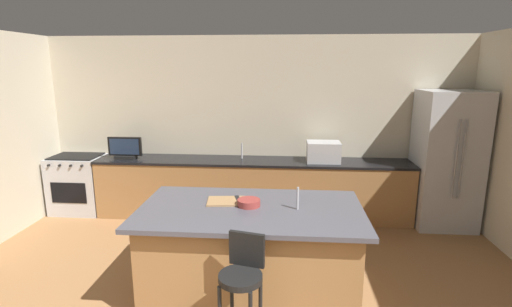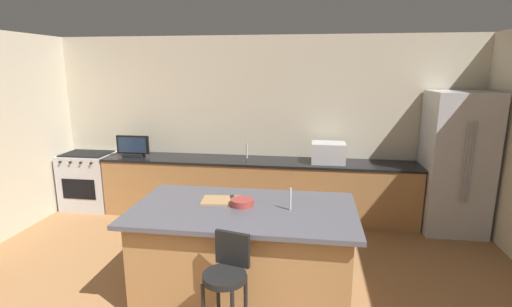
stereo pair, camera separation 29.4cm
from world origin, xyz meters
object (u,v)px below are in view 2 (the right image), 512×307
fruit_bowl (242,202)px  cutting_board (221,200)px  kitchen_island (244,251)px  microwave (328,153)px  range_oven (89,180)px  refrigerator (455,163)px  tv_monitor (133,147)px  bar_stool_center (227,285)px  tv_remote (233,199)px

fruit_bowl → cutting_board: fruit_bowl is taller
kitchen_island → microwave: 2.34m
kitchen_island → microwave: size_ratio=4.48×
range_oven → cutting_board: cutting_board is taller
refrigerator → tv_monitor: (-4.71, 0.03, 0.07)m
fruit_bowl → range_oven: bearing=144.9°
tv_monitor → cutting_board: (1.86, -1.90, -0.10)m
bar_stool_center → refrigerator: bearing=61.0°
microwave → fruit_bowl: 2.24m
range_oven → microwave: microwave is taller
refrigerator → cutting_board: size_ratio=5.08×
range_oven → tv_remote: size_ratio=5.35×
cutting_board → tv_remote: bearing=33.0°
tv_remote → microwave: bearing=44.3°
microwave → tv_remote: (-1.03, -1.89, -0.09)m
range_oven → fruit_bowl: 3.59m
tv_monitor → tv_remote: size_ratio=3.01×
bar_stool_center → cutting_board: 1.04m
range_oven → tv_monitor: size_ratio=1.78×
tv_remote → fruit_bowl: bearing=-68.0°
range_oven → microwave: 3.86m
kitchen_island → microwave: bearing=67.3°
refrigerator → tv_remote: 3.29m
tv_monitor → microwave: bearing=1.0°
cutting_board → bar_stool_center: bearing=-74.6°
range_oven → microwave: bearing=0.0°
refrigerator → tv_monitor: bearing=179.7°
refrigerator → fruit_bowl: 3.28m
microwave → tv_monitor: (-2.99, -0.05, 0.00)m
microwave → fruit_bowl: (-0.90, -2.05, -0.07)m
bar_stool_center → cutting_board: size_ratio=2.61×
bar_stool_center → microwave: bearing=86.8°
range_oven → fruit_bowl: size_ratio=4.06×
tv_monitor → tv_remote: tv_monitor is taller
range_oven → bar_stool_center: 4.14m
microwave → cutting_board: microwave is taller
microwave → bar_stool_center: size_ratio=0.48×
refrigerator → fruit_bowl: size_ratio=8.68×
bar_stool_center → tv_monitor: bearing=140.0°
tv_remote → tv_monitor: bearing=119.7°
kitchen_island → tv_remote: (-0.15, 0.21, 0.47)m
tv_remote → cutting_board: size_ratio=0.44×
microwave → tv_remote: microwave is taller
refrigerator → tv_monitor: refrigerator is taller
kitchen_island → tv_remote: bearing=125.6°
fruit_bowl → cutting_board: size_ratio=0.59×
range_oven → bar_stool_center: bar_stool_center is taller
kitchen_island → range_oven: bearing=144.4°
kitchen_island → bar_stool_center: 0.81m
range_oven → bar_stool_center: bearing=-44.6°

